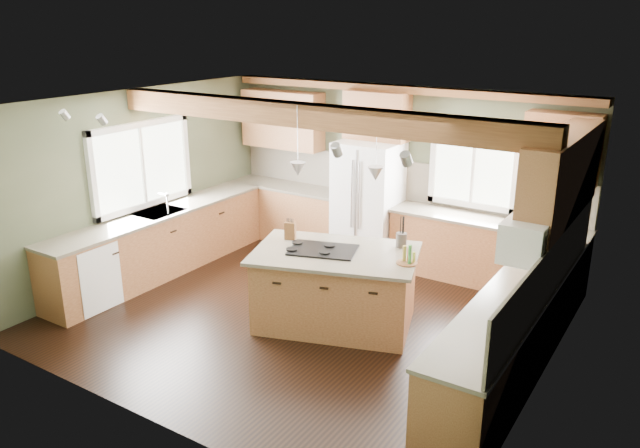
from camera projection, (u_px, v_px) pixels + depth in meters
The scene contains 37 objects.
floor at pixel (305, 316), 7.70m from camera, with size 5.60×5.60×0.00m, color black.
ceiling at pixel (304, 104), 6.88m from camera, with size 5.60×5.60×0.00m, color silver.
wall_back at pixel (398, 173), 9.28m from camera, with size 5.60×5.60×0.00m, color #404934.
wall_left at pixel (139, 183), 8.72m from camera, with size 5.00×5.00×0.00m, color #404934.
wall_right at pixel (551, 265), 5.85m from camera, with size 5.00×5.00×0.00m, color #404934.
ceiling_beam at pixel (306, 115), 6.95m from camera, with size 5.55×0.26×0.26m, color #522D17.
soffit_trim at pixel (399, 89), 8.81m from camera, with size 5.55×0.20×0.10m, color #522D17.
backsplash_back at pixel (398, 179), 9.30m from camera, with size 5.58×0.03×0.58m, color brown.
backsplash_right at pixel (550, 272), 5.93m from camera, with size 0.03×3.70×0.58m, color brown.
base_cab_back_left at pixel (290, 214), 10.23m from camera, with size 2.02×0.60×0.88m, color brown.
counter_back_left at pixel (289, 187), 10.09m from camera, with size 2.06×0.64×0.04m, color #4C4537.
base_cab_back_right at pixel (485, 253), 8.55m from camera, with size 2.62×0.60×0.88m, color brown.
counter_back_right at pixel (487, 221), 8.40m from camera, with size 2.66×0.64×0.04m, color #4C4537.
base_cab_left at pixel (162, 244), 8.88m from camera, with size 0.60×3.70×0.88m, color brown.
counter_left at pixel (159, 213), 8.74m from camera, with size 0.64×3.74×0.04m, color #4C4537.
base_cab_right at pixel (512, 336), 6.32m from camera, with size 0.60×3.70×0.88m, color brown.
counter_right at pixel (516, 295), 6.17m from camera, with size 0.64×3.74×0.04m, color #4C4537.
upper_cab_back_left at pixel (283, 120), 9.96m from camera, with size 1.40×0.35×0.90m, color brown.
upper_cab_over_fridge at pixel (377, 116), 9.03m from camera, with size 0.96×0.35×0.70m, color brown.
upper_cab_right at pixel (562, 176), 6.45m from camera, with size 0.35×2.20×0.90m, color brown.
upper_cab_back_corner at pixel (562, 149), 7.76m from camera, with size 0.90×0.35×0.90m, color brown.
window_left at pixel (141, 165), 8.67m from camera, with size 0.04×1.60×1.05m, color white.
window_back at pixel (474, 167), 8.60m from camera, with size 1.10×0.04×1.00m, color white.
sink at pixel (159, 213), 8.73m from camera, with size 0.50×0.65×0.03m, color #262628.
faucet at pixel (168, 205), 8.60m from camera, with size 0.02×0.02×0.28m, color #B2B2B7.
dishwasher at pixel (86, 275), 7.84m from camera, with size 0.60×0.60×0.84m, color white.
oven at pixel (466, 400), 5.29m from camera, with size 0.60×0.72×0.84m, color white.
microwave at pixel (529, 237), 5.84m from camera, with size 0.40×0.70×0.38m, color white.
pendant_left at pixel (298, 169), 7.04m from camera, with size 0.18×0.18×0.16m, color #B2B2B7.
pendant_right at pixel (376, 174), 6.83m from camera, with size 0.18×0.18×0.16m, color #B2B2B7.
refrigerator at pixel (368, 202), 9.26m from camera, with size 0.90×0.74×1.80m, color white.
island at pixel (335, 290), 7.39m from camera, with size 1.78×1.09×0.88m, color brown.
island_top at pixel (335, 253), 7.24m from camera, with size 1.89×1.20×0.04m, color #4C4537.
cooktop at pixel (323, 250), 7.27m from camera, with size 0.77×0.51×0.02m, color black.
knife_block at pixel (290, 230), 7.63m from camera, with size 0.13×0.10×0.22m, color #5A311B.
utensil_crock at pixel (401, 240), 7.37m from camera, with size 0.13×0.13×0.17m, color #37312C.
bottle_tray at pixel (407, 254), 6.86m from camera, with size 0.24×0.24×0.22m, color #59341A, non-canonical shape.
Camera 1 is at (3.91, -5.74, 3.52)m, focal length 35.00 mm.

